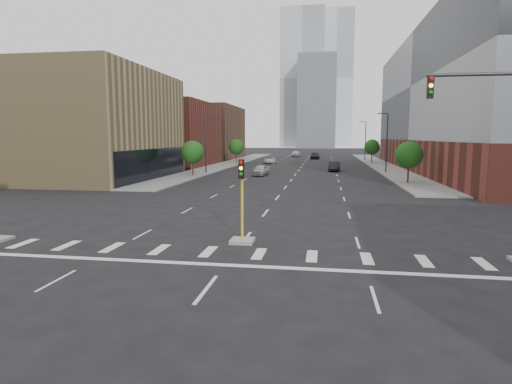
% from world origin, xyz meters
% --- Properties ---
extents(ground, '(400.00, 400.00, 0.00)m').
position_xyz_m(ground, '(0.00, 0.00, 0.00)').
color(ground, black).
rests_on(ground, ground).
extents(sidewalk_left_far, '(5.00, 92.00, 0.15)m').
position_xyz_m(sidewalk_left_far, '(-15.00, 74.00, 0.07)').
color(sidewalk_left_far, gray).
rests_on(sidewalk_left_far, ground).
extents(sidewalk_right_far, '(5.00, 92.00, 0.15)m').
position_xyz_m(sidewalk_right_far, '(15.00, 74.00, 0.07)').
color(sidewalk_right_far, gray).
rests_on(sidewalk_right_far, ground).
extents(building_left_mid, '(20.00, 24.00, 14.00)m').
position_xyz_m(building_left_mid, '(-27.50, 40.00, 7.00)').
color(building_left_mid, '#9E8A59').
rests_on(building_left_mid, ground).
extents(building_left_far_a, '(20.00, 22.00, 12.00)m').
position_xyz_m(building_left_far_a, '(-27.50, 66.00, 6.00)').
color(building_left_far_a, brown).
rests_on(building_left_far_a, ground).
extents(building_left_far_b, '(20.00, 24.00, 13.00)m').
position_xyz_m(building_left_far_b, '(-27.50, 92.00, 6.50)').
color(building_left_far_b, brown).
rests_on(building_left_far_b, ground).
extents(building_right_main, '(24.00, 70.00, 22.00)m').
position_xyz_m(building_right_main, '(29.50, 60.00, 11.00)').
color(building_right_main, brown).
rests_on(building_right_main, ground).
extents(tower_left, '(22.00, 22.00, 70.00)m').
position_xyz_m(tower_left, '(-8.00, 220.00, 35.00)').
color(tower_left, '#B2B7BC').
rests_on(tower_left, ground).
extents(tower_right, '(20.00, 20.00, 80.00)m').
position_xyz_m(tower_right, '(10.00, 260.00, 40.00)').
color(tower_right, '#B2B7BC').
rests_on(tower_right, ground).
extents(tower_mid, '(18.00, 18.00, 44.00)m').
position_xyz_m(tower_mid, '(0.00, 200.00, 22.00)').
color(tower_mid, slate).
rests_on(tower_mid, ground).
extents(median_traffic_signal, '(1.20, 1.20, 4.40)m').
position_xyz_m(median_traffic_signal, '(0.00, 8.97, 0.97)').
color(median_traffic_signal, '#999993').
rests_on(median_traffic_signal, ground).
extents(streetlight_right_a, '(1.60, 0.22, 9.07)m').
position_xyz_m(streetlight_right_a, '(13.41, 55.00, 5.01)').
color(streetlight_right_a, '#2D2D30').
rests_on(streetlight_right_a, ground).
extents(streetlight_right_b, '(1.60, 0.22, 9.07)m').
position_xyz_m(streetlight_right_b, '(13.41, 90.00, 5.01)').
color(streetlight_right_b, '#2D2D30').
rests_on(streetlight_right_b, ground).
extents(streetlight_left, '(1.60, 0.22, 9.07)m').
position_xyz_m(streetlight_left, '(-13.41, 50.00, 5.01)').
color(streetlight_left, '#2D2D30').
rests_on(streetlight_left, ground).
extents(tree_left_near, '(3.20, 3.20, 4.85)m').
position_xyz_m(tree_left_near, '(-14.00, 45.00, 3.39)').
color(tree_left_near, '#382619').
rests_on(tree_left_near, ground).
extents(tree_left_far, '(3.20, 3.20, 4.85)m').
position_xyz_m(tree_left_far, '(-14.00, 75.00, 3.39)').
color(tree_left_far, '#382619').
rests_on(tree_left_far, ground).
extents(tree_right_near, '(3.20, 3.20, 4.85)m').
position_xyz_m(tree_right_near, '(14.00, 40.00, 3.39)').
color(tree_right_near, '#382619').
rests_on(tree_right_near, ground).
extents(tree_right_far, '(3.20, 3.20, 4.85)m').
position_xyz_m(tree_right_far, '(14.00, 80.00, 3.39)').
color(tree_right_far, '#382619').
rests_on(tree_right_far, ground).
extents(car_near_left, '(2.06, 4.55, 1.52)m').
position_xyz_m(car_near_left, '(-4.83, 47.87, 0.76)').
color(car_near_left, '#AFAEB3').
rests_on(car_near_left, ground).
extents(car_mid_right, '(2.05, 4.88, 1.57)m').
position_xyz_m(car_mid_right, '(5.82, 57.77, 0.78)').
color(car_mid_right, black).
rests_on(car_mid_right, ground).
extents(car_far_left, '(2.95, 5.33, 1.41)m').
position_xyz_m(car_far_left, '(-7.05, 75.92, 0.71)').
color(car_far_left, silver).
rests_on(car_far_left, ground).
extents(car_deep_right, '(2.34, 5.66, 1.64)m').
position_xyz_m(car_deep_right, '(1.84, 95.33, 0.82)').
color(car_deep_right, black).
rests_on(car_deep_right, ground).
extents(car_distant, '(2.21, 5.05, 1.69)m').
position_xyz_m(car_distant, '(-3.70, 106.60, 0.85)').
color(car_distant, silver).
rests_on(car_distant, ground).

